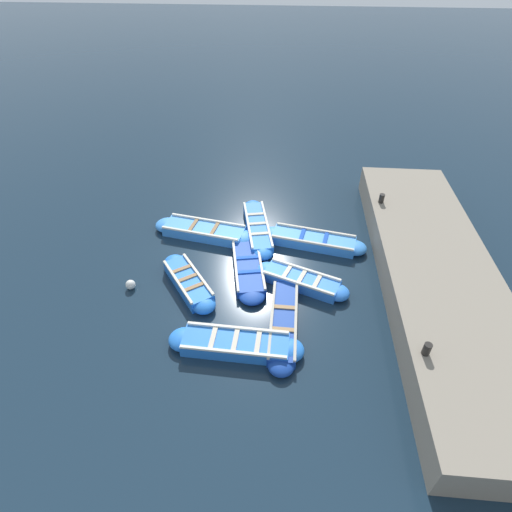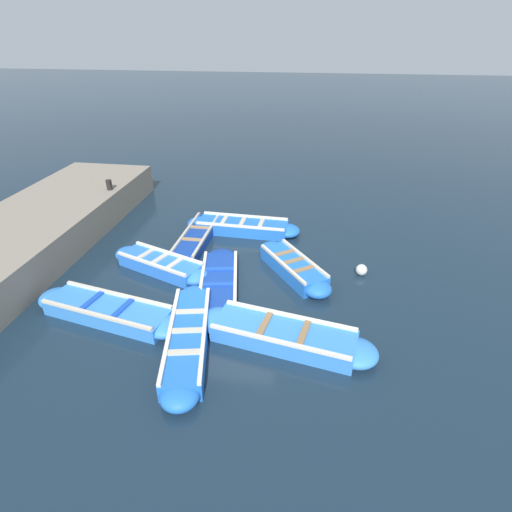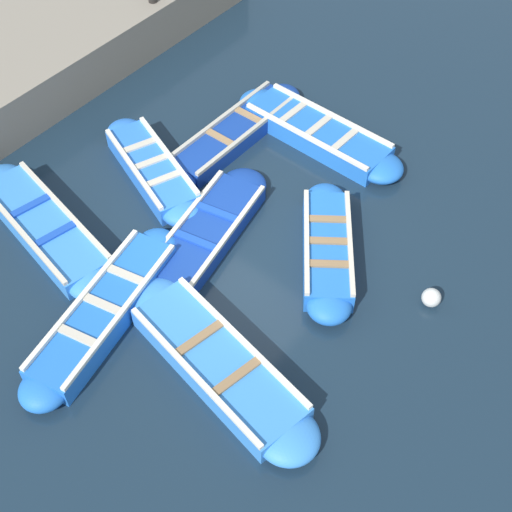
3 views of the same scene
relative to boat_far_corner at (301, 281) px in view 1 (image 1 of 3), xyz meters
name	(u,v)px [view 1 (image 1 of 3)]	position (x,y,z in m)	size (l,w,h in m)	color
ground_plane	(237,277)	(2.17, -0.23, -0.19)	(120.00, 120.00, 0.00)	#162838
boat_far_corner	(301,281)	(0.00, 0.00, 0.00)	(3.30, 1.87, 0.44)	blue
boat_bow_out	(284,322)	(0.53, 1.80, -0.03)	(0.83, 3.82, 0.38)	navy
boat_drifting	(236,344)	(1.85, 2.77, 0.00)	(3.89, 1.04, 0.44)	blue
boat_tucked	(188,282)	(3.71, 0.40, 0.01)	(2.43, 2.95, 0.46)	blue
boat_stern_in	(257,228)	(1.69, -2.86, 0.01)	(1.51, 3.93, 0.45)	blue
boat_near_quay	(313,241)	(-0.45, -2.23, 0.00)	(4.01, 1.59, 0.43)	#3884E0
boat_alongside	(204,231)	(3.72, -2.47, 0.00)	(4.12, 1.65, 0.45)	#3884E0
boat_mid_row	(248,268)	(1.82, -0.53, -0.04)	(1.52, 3.63, 0.36)	navy
quay_wall	(437,276)	(-4.33, -0.23, 0.33)	(3.38, 12.82, 1.04)	gray
bollard_north	(382,198)	(-2.99, -3.76, 1.03)	(0.20, 0.20, 0.35)	black
bollard_mid_north	(427,349)	(-2.99, 3.30, 1.03)	(0.20, 0.20, 0.35)	black
buoy_orange_near	(131,285)	(5.60, 0.62, -0.03)	(0.32, 0.32, 0.32)	silver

